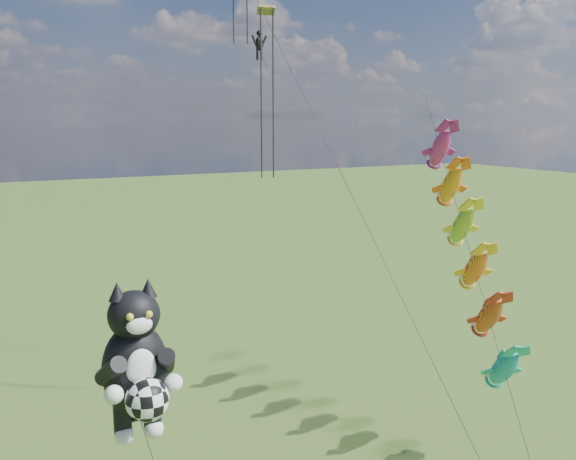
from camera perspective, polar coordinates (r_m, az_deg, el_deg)
name	(u,v)px	position (r m, az deg, el deg)	size (l,w,h in m)	color
cat_kite_rig	(137,363)	(23.87, -13.27, -11.42)	(2.93, 4.31, 10.58)	brown
fish_windsock_rig	(469,247)	(33.94, 15.76, -1.47)	(5.51, 15.07, 17.17)	brown
parafoil_rig	(264,39)	(36.28, -2.19, 16.60)	(5.50, 16.89, 27.65)	brown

